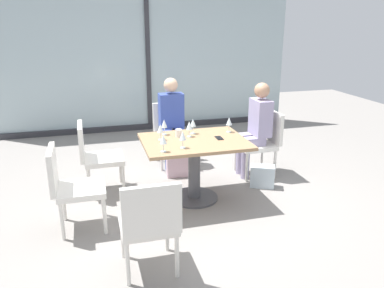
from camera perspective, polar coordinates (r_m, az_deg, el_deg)
ground_plane at (r=4.64m, az=0.33°, el=-8.03°), size 12.00×12.00×0.00m
window_wall_backdrop at (r=7.34m, az=-6.53°, el=11.49°), size 5.48×0.10×2.70m
dining_table_main at (r=4.43m, az=0.34°, el=-1.75°), size 1.17×0.90×0.73m
chair_far_right at (r=5.26m, az=10.41°, el=0.71°), size 0.50×0.46×0.87m
chair_near_window at (r=5.62m, az=-3.16°, el=2.10°), size 0.46×0.51×0.87m
chair_far_left at (r=4.77m, az=-14.12°, el=-1.38°), size 0.50×0.46×0.87m
chair_front_left at (r=3.17m, az=-6.33°, el=-11.25°), size 0.46×0.50×0.87m
chair_side_end at (r=3.99m, az=-17.55°, el=-5.58°), size 0.50×0.46×0.87m
person_far_right at (r=5.16m, az=9.44°, el=2.77°), size 0.39×0.34×1.26m
person_near_window at (r=5.46m, az=-2.95°, el=3.85°), size 0.34×0.39×1.26m
wine_glass_0 at (r=4.45m, az=-0.40°, el=2.73°), size 0.07×0.07×0.18m
wine_glass_1 at (r=4.06m, az=-1.38°, el=1.18°), size 0.07×0.07×0.18m
wine_glass_2 at (r=4.57m, az=0.14°, el=3.13°), size 0.07×0.07×0.18m
wine_glass_3 at (r=4.54m, az=-4.15°, el=2.99°), size 0.07×0.07×0.18m
wine_glass_4 at (r=4.34m, az=-4.71°, el=2.27°), size 0.07×0.07×0.18m
wine_glass_5 at (r=3.95m, az=-4.28°, el=0.65°), size 0.07×0.07×0.18m
wine_glass_6 at (r=4.66m, az=5.52°, el=3.34°), size 0.07×0.07×0.18m
coffee_cup at (r=4.47m, az=-1.99°, el=1.63°), size 0.08×0.08×0.09m
cell_phone_on_table at (r=4.43m, az=4.04°, el=0.89°), size 0.08×0.15×0.01m
handbag_0 at (r=4.97m, az=10.36°, el=-4.72°), size 0.34×0.27×0.28m
handbag_1 at (r=5.22m, az=-2.12°, el=-3.27°), size 0.31×0.18×0.28m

